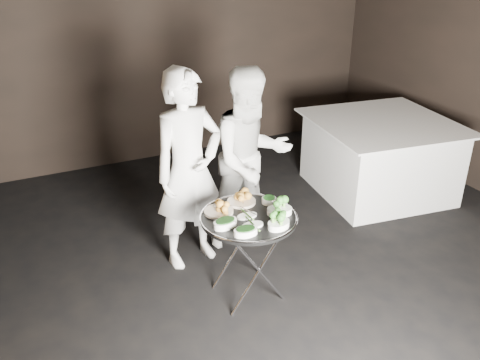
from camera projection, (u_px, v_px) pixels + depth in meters
name	position (u px, v px, depth m)	size (l,w,h in m)	color
floor	(295.00, 322.00, 3.83)	(6.00, 7.00, 0.05)	black
wall_back	(147.00, 39.00, 6.03)	(6.00, 0.05, 3.00)	black
tray_stand	(248.00, 253.00, 3.93)	(0.47, 0.40, 0.69)	silver
serving_tray	(249.00, 218.00, 3.79)	(0.74, 0.74, 0.04)	black
potato_plate_a	(219.00, 208.00, 3.83)	(0.22, 0.22, 0.08)	beige
potato_plate_b	(242.00, 199.00, 3.97)	(0.22, 0.22, 0.08)	beige
greens_bowl	(269.00, 199.00, 3.97)	(0.12, 0.12, 0.07)	white
asparagus_plate_a	(247.00, 215.00, 3.78)	(0.16, 0.09, 0.03)	white
asparagus_plate_b	(253.00, 225.00, 3.65)	(0.17, 0.09, 0.03)	white
spinach_bowl_a	(225.00, 222.00, 3.64)	(0.20, 0.15, 0.08)	white
spinach_bowl_b	(246.00, 231.00, 3.55)	(0.18, 0.12, 0.07)	white
broccoli_bowl_a	(280.00, 209.00, 3.81)	(0.22, 0.18, 0.08)	white
broccoli_bowl_b	(279.00, 223.00, 3.64)	(0.21, 0.18, 0.08)	white
serving_utensils	(247.00, 207.00, 3.83)	(0.57, 0.41, 0.01)	silver
waiter_left	(189.00, 170.00, 4.18)	(0.63, 0.41, 1.72)	white
waiter_right	(251.00, 159.00, 4.49)	(0.80, 0.62, 1.65)	white
dining_table	(379.00, 157.00, 5.58)	(1.44, 1.44, 0.82)	white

